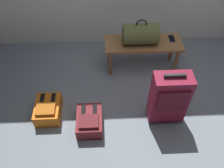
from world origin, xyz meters
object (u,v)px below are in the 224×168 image
(suitcase_upright_burgundy, at_px, (169,98))
(bench, at_px, (143,46))
(duffel_bag_olive, at_px, (140,34))
(cell_phone, at_px, (172,39))
(backpack_maroon, at_px, (89,121))
(backpack_orange, at_px, (48,109))

(suitcase_upright_burgundy, bearing_deg, bench, 100.21)
(duffel_bag_olive, bearing_deg, cell_phone, 7.50)
(bench, xyz_separation_m, duffel_bag_olive, (-0.05, 0.00, 0.20))
(duffel_bag_olive, xyz_separation_m, backpack_maroon, (-0.65, -0.95, -0.46))
(duffel_bag_olive, relative_size, cell_phone, 3.06)
(bench, distance_m, suitcase_upright_burgundy, 0.89)
(bench, xyz_separation_m, backpack_maroon, (-0.70, -0.95, -0.26))
(bench, relative_size, suitcase_upright_burgundy, 1.39)
(backpack_orange, relative_size, backpack_maroon, 1.00)
(suitcase_upright_burgundy, height_order, backpack_maroon, suitcase_upright_burgundy)
(backpack_orange, height_order, backpack_maroon, same)
(bench, xyz_separation_m, backpack_orange, (-1.18, -0.77, -0.26))
(cell_phone, relative_size, backpack_maroon, 0.38)
(bench, bearing_deg, suitcase_upright_burgundy, -79.79)
(bench, xyz_separation_m, suitcase_upright_burgundy, (0.16, -0.88, 0.01))
(bench, xyz_separation_m, cell_phone, (0.38, 0.06, 0.07))
(suitcase_upright_burgundy, bearing_deg, backpack_orange, 175.45)
(duffel_bag_olive, height_order, backpack_maroon, duffel_bag_olive)
(duffel_bag_olive, distance_m, backpack_maroon, 1.24)
(backpack_maroon, bearing_deg, cell_phone, 43.13)
(duffel_bag_olive, xyz_separation_m, suitcase_upright_burgundy, (0.21, -0.88, -0.19))
(bench, relative_size, backpack_maroon, 2.63)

